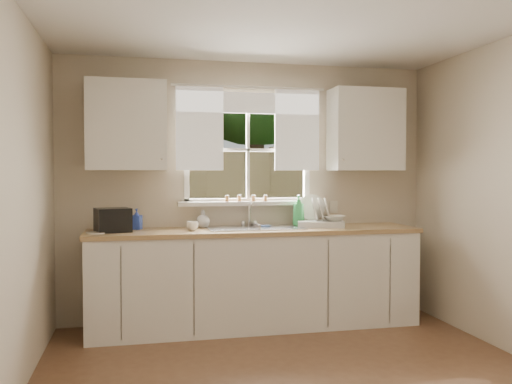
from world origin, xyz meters
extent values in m
cube|color=beige|center=(0.00, 2.00, 0.57)|extent=(3.60, 0.02, 1.15)
cube|color=beige|center=(0.00, 2.00, 2.33)|extent=(3.60, 0.02, 0.35)
cube|color=beige|center=(-1.20, 2.00, 1.65)|extent=(1.20, 0.02, 1.00)
cube|color=beige|center=(1.20, 2.00, 1.65)|extent=(1.20, 0.02, 1.00)
cube|color=beige|center=(-1.80, 0.00, 1.25)|extent=(0.02, 4.00, 2.50)
cube|color=white|center=(0.00, 2.02, 1.15)|extent=(1.30, 0.06, 0.05)
cube|color=white|center=(0.00, 2.02, 2.15)|extent=(1.30, 0.06, 0.05)
cube|color=white|center=(-0.60, 2.02, 1.65)|extent=(0.05, 0.06, 1.05)
cube|color=white|center=(0.60, 2.02, 1.65)|extent=(0.05, 0.06, 1.05)
cube|color=white|center=(0.00, 2.02, 1.65)|extent=(0.03, 0.04, 1.00)
cube|color=white|center=(0.00, 2.02, 1.65)|extent=(1.20, 0.04, 0.03)
cube|color=white|center=(0.00, 1.96, 1.13)|extent=(1.38, 0.14, 0.04)
cylinder|color=white|center=(0.00, 1.94, 2.25)|extent=(1.50, 0.02, 0.02)
cube|color=white|center=(-0.48, 1.95, 1.85)|extent=(0.45, 0.02, 0.80)
cube|color=white|center=(0.48, 1.95, 1.85)|extent=(0.45, 0.02, 0.80)
cube|color=white|center=(0.00, 1.95, 2.10)|extent=(1.40, 0.02, 0.20)
cube|color=white|center=(0.00, 1.68, 0.43)|extent=(3.00, 0.62, 0.87)
cube|color=#A98554|center=(0.00, 1.68, 0.89)|extent=(3.04, 0.65, 0.04)
cube|color=white|center=(-1.15, 1.82, 1.85)|extent=(0.70, 0.33, 0.80)
cube|color=white|center=(1.15, 1.82, 1.85)|extent=(0.70, 0.33, 0.80)
cube|color=beige|center=(0.88, 1.99, 1.08)|extent=(0.08, 0.01, 0.12)
cylinder|color=brown|center=(-0.10, 1.94, 1.18)|extent=(0.04, 0.04, 0.06)
cylinder|color=brown|center=(0.04, 1.94, 1.18)|extent=(0.04, 0.04, 0.06)
cylinder|color=brown|center=(0.16, 1.94, 1.18)|extent=(0.04, 0.04, 0.06)
cylinder|color=brown|center=(-0.22, 1.94, 1.18)|extent=(0.04, 0.04, 0.06)
cube|color=#335421|center=(0.00, 7.00, -0.02)|extent=(20.00, 10.00, 0.02)
cube|color=olive|center=(0.00, 5.00, 0.90)|extent=(8.00, 0.10, 1.80)
cube|color=maroon|center=(-1.20, 8.50, 1.10)|extent=(3.00, 3.00, 2.20)
cube|color=black|center=(-1.20, 8.50, 2.35)|extent=(3.20, 3.20, 0.30)
cylinder|color=#423021|center=(1.40, 8.00, 1.60)|extent=(0.36, 0.36, 3.20)
sphere|color=#214716|center=(1.40, 8.00, 4.00)|extent=(4.00, 4.00, 4.00)
sphere|color=#214716|center=(0.30, 9.50, 4.50)|extent=(3.20, 3.20, 3.20)
cube|color=#B7B7BC|center=(0.00, 1.71, 0.83)|extent=(0.84, 0.46, 0.18)
cube|color=#B7B7BC|center=(0.00, 1.71, 0.92)|extent=(0.88, 0.50, 0.01)
cube|color=#B7B7BC|center=(0.00, 1.71, 0.89)|extent=(0.02, 0.41, 0.14)
cylinder|color=silver|center=(0.00, 1.96, 1.02)|extent=(0.03, 0.03, 0.22)
cylinder|color=silver|center=(0.00, 1.88, 1.13)|extent=(0.02, 0.18, 0.02)
sphere|color=silver|center=(-0.06, 1.96, 0.94)|extent=(0.05, 0.05, 0.05)
sphere|color=silver|center=(0.06, 1.96, 0.94)|extent=(0.05, 0.05, 0.05)
cube|color=silver|center=(0.65, 1.73, 0.94)|extent=(0.51, 0.44, 0.06)
cylinder|color=white|center=(0.60, 1.85, 1.09)|extent=(0.27, 0.15, 0.25)
cylinder|color=white|center=(0.60, 1.75, 1.08)|extent=(0.13, 0.23, 0.22)
cylinder|color=white|center=(0.65, 1.73, 1.08)|extent=(0.13, 0.23, 0.22)
cylinder|color=white|center=(0.71, 1.71, 1.08)|extent=(0.13, 0.23, 0.22)
imported|color=beige|center=(0.77, 1.69, 0.99)|extent=(0.22, 0.22, 0.05)
imported|color=green|center=(0.46, 1.82, 1.06)|extent=(0.15, 0.15, 0.30)
imported|color=blue|center=(-1.07, 1.85, 1.01)|extent=(0.11, 0.11, 0.19)
imported|color=beige|center=(-0.46, 1.89, 0.99)|extent=(0.16, 0.16, 0.17)
cylinder|color=white|center=(-1.40, 1.59, 0.92)|extent=(0.19, 0.19, 0.01)
imported|color=white|center=(-0.59, 1.63, 0.95)|extent=(0.13, 0.13, 0.08)
cube|color=black|center=(-1.27, 1.67, 1.01)|extent=(0.34, 0.31, 0.21)
camera|label=1|loc=(-1.07, -3.18, 1.42)|focal=38.00mm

